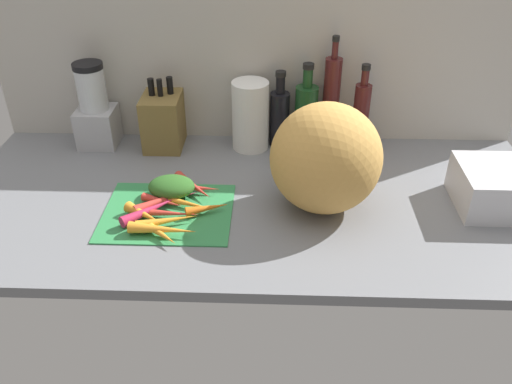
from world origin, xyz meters
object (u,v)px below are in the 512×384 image
Objects in this scene: carrot_1 at (163,229)px; carrot_3 at (207,208)px; carrot_4 at (194,186)px; dish_rack at (500,188)px; carrot_0 at (150,210)px; carrot_5 at (196,187)px; winter_squash at (326,159)px; bottle_2 at (331,102)px; blender_appliance at (95,111)px; carrot_2 at (170,200)px; carrot_6 at (190,204)px; carrot_10 at (167,221)px; carrot_7 at (143,214)px; bottle_0 at (280,117)px; paper_towel_roll at (250,116)px; bottle_1 at (306,115)px; cutting_board at (168,212)px; carrot_12 at (163,235)px; carrot_8 at (163,201)px; carrot_9 at (162,200)px; knife_block at (163,120)px; carrot_11 at (172,213)px; bottle_3 at (361,116)px.

carrot_3 is at bearing 45.49° from carrot_1.
dish_rack is at bearing -2.17° from carrot_4.
carrot_0 is 16.02cm from carrot_5.
carrot_5 is 38.16cm from winter_squash.
carrot_1 is 69.98cm from bottle_2.
blender_appliance reaches higher than carrot_3.
carrot_2 and carrot_6 have the same top height.
carrot_10 is (-5.44, -16.29, -0.01)cm from carrot_5.
carrot_7 is 0.39× the size of winter_squash.
carrot_5 is 40.00cm from bottle_0.
paper_towel_roll is (19.98, 49.65, 8.89)cm from carrot_1.
carrot_4 is at bearing 171.58° from winter_squash.
carrot_7 is 62.93cm from bottle_1.
cutting_board is 1.25× the size of blender_appliance.
carrot_12 is at bearing -87.08° from carrot_2.
carrot_7 is (-5.81, -7.86, 0.49)cm from carrot_2.
carrot_8 is 45.81cm from winter_squash.
carrot_1 is 1.07× the size of carrot_9.
carrot_1 is 63.65cm from bottle_1.
carrot_9 is (-12.82, 3.06, 0.17)cm from carrot_3.
blender_appliance reaches higher than knife_block.
carrot_12 is (-4.93, -14.06, 0.07)cm from carrot_6.
cutting_board is 1.37× the size of bottle_0.
carrot_11 is at bearing -169.24° from winter_squash.
bottle_0 reaches higher than cutting_board.
carrot_5 is 13.50cm from carrot_11.
blender_appliance is at bearing 154.22° from winter_squash.
bottle_1 is at bearing 44.83° from carrot_7.
cutting_board is 2.99× the size of carrot_3.
carrot_3 is 0.94× the size of carrot_8.
carrot_3 is at bearing -23.92° from carrot_6.
dish_rack reaches higher than carrot_11.
bottle_3 is at bearing 41.55° from carrot_1.
bottle_2 is (46.12, 37.10, 13.58)cm from carrot_2.
carrot_11 is at bearing -132.91° from carrot_6.
bottle_0 reaches higher than carrot_11.
carrot_0 is 1.05× the size of carrot_9.
carrot_3 is 11.82cm from carrot_4.
carrot_0 is at bearing -85.29° from knife_block.
carrot_7 is 0.51× the size of dish_rack.
carrot_2 is 90.09cm from dish_rack.
carrot_8 is at bearing -129.71° from bottle_0.
carrot_4 is (5.53, 6.49, 0.42)cm from carrot_2.
carrot_1 is at bearing -87.69° from carrot_2.
dish_rack is (89.37, 17.68, 3.36)cm from carrot_1.
blender_appliance is (-30.60, 51.79, 10.07)cm from carrot_12.
bottle_0 reaches higher than carrot_1.
carrot_7 is at bearing -173.36° from dish_rack.
carrot_9 reaches higher than carrot_10.
carrot_4 is 1.56× the size of carrot_12.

